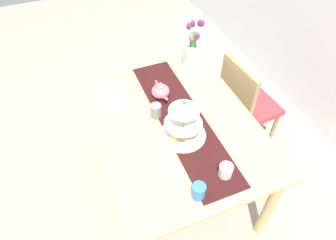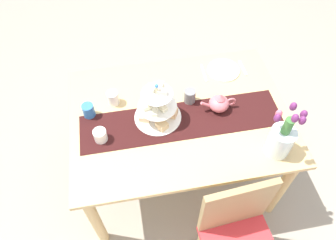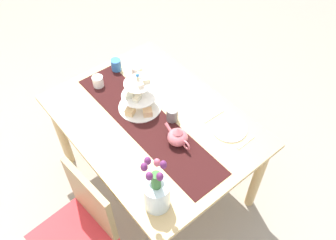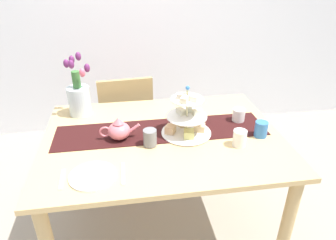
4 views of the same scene
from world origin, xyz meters
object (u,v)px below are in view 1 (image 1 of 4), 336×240
(teapot, at_px, (160,91))
(dining_table, at_px, (174,131))
(tiered_cake_stand, at_px, (184,126))
(tulip_vase, at_px, (193,53))
(knife_left, at_px, (117,109))
(mug_grey, at_px, (156,111))
(dinner_plate_left, at_px, (111,96))
(fork_left, at_px, (107,85))
(chair_left, at_px, (245,102))
(mug_white_text, at_px, (174,172))
(cream_jug, at_px, (226,171))
(mug_orange, at_px, (199,191))

(teapot, bearing_deg, dining_table, 0.00)
(tiered_cake_stand, bearing_deg, tulip_vase, 150.86)
(knife_left, xyz_separation_m, mug_grey, (0.16, 0.24, 0.05))
(dinner_plate_left, bearing_deg, teapot, 68.21)
(fork_left, bearing_deg, teapot, 50.19)
(chair_left, height_order, fork_left, chair_left)
(tiered_cake_stand, height_order, knife_left, tiered_cake_stand)
(mug_grey, xyz_separation_m, mug_white_text, (0.50, -0.08, -0.00))
(teapot, distance_m, knife_left, 0.34)
(dinner_plate_left, xyz_separation_m, mug_grey, (0.30, 0.24, 0.05))
(tiered_cake_stand, distance_m, cream_jug, 0.38)
(mug_grey, bearing_deg, tulip_vase, 132.25)
(dinner_plate_left, bearing_deg, tiered_cake_stand, 32.48)
(dining_table, xyz_separation_m, fork_left, (-0.53, -0.33, 0.12))
(tiered_cake_stand, bearing_deg, dinner_plate_left, -147.52)
(tulip_vase, relative_size, dinner_plate_left, 1.79)
(fork_left, xyz_separation_m, mug_white_text, (0.95, 0.16, 0.04))
(dining_table, bearing_deg, mug_grey, -131.01)
(dinner_plate_left, bearing_deg, dining_table, 40.64)
(dining_table, xyz_separation_m, cream_jug, (0.51, 0.10, 0.16))
(cream_jug, bearing_deg, dining_table, -168.35)
(fork_left, relative_size, mug_grey, 1.58)
(dining_table, relative_size, teapot, 5.91)
(dining_table, height_order, fork_left, fork_left)
(tulip_vase, distance_m, dinner_plate_left, 0.72)
(mug_white_text, bearing_deg, tulip_vase, 149.50)
(fork_left, bearing_deg, cream_jug, 22.82)
(tulip_vase, relative_size, knife_left, 2.42)
(teapot, distance_m, mug_orange, 0.83)
(tiered_cake_stand, relative_size, mug_orange, 3.20)
(chair_left, bearing_deg, tiered_cake_stand, -64.59)
(tiered_cake_stand, bearing_deg, mug_orange, -13.26)
(teapot, relative_size, mug_grey, 2.51)
(knife_left, bearing_deg, mug_white_text, 13.72)
(dining_table, height_order, tulip_vase, tulip_vase)
(tiered_cake_stand, relative_size, mug_white_text, 3.20)
(teapot, bearing_deg, fork_left, -129.81)
(fork_left, distance_m, mug_orange, 1.13)
(mug_grey, height_order, mug_orange, mug_grey)
(mug_grey, bearing_deg, mug_white_text, -8.74)
(chair_left, relative_size, dinner_plate_left, 3.96)
(tiered_cake_stand, bearing_deg, fork_left, -153.43)
(fork_left, distance_m, mug_grey, 0.51)
(tiered_cake_stand, distance_m, mug_white_text, 0.33)
(chair_left, xyz_separation_m, fork_left, (-0.33, -1.08, 0.28))
(tulip_vase, relative_size, mug_orange, 4.34)
(dining_table, xyz_separation_m, tiered_cake_stand, (0.14, 0.00, 0.20))
(knife_left, bearing_deg, chair_left, 88.11)
(teapot, height_order, dinner_plate_left, teapot)
(chair_left, xyz_separation_m, tiered_cake_stand, (0.35, -0.74, 0.37))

